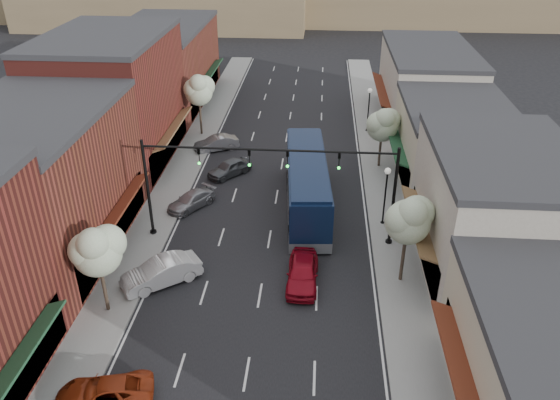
% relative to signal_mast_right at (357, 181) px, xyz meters
% --- Properties ---
extents(ground, '(160.00, 160.00, 0.00)m').
position_rel_signal_mast_right_xyz_m(ground, '(-5.62, -8.00, -4.62)').
color(ground, black).
rests_on(ground, ground).
extents(sidewalk_left, '(2.80, 73.00, 0.15)m').
position_rel_signal_mast_right_xyz_m(sidewalk_left, '(-14.02, 10.50, -4.55)').
color(sidewalk_left, gray).
rests_on(sidewalk_left, ground).
extents(sidewalk_right, '(2.80, 73.00, 0.15)m').
position_rel_signal_mast_right_xyz_m(sidewalk_right, '(2.78, 10.50, -4.55)').
color(sidewalk_right, gray).
rests_on(sidewalk_right, ground).
extents(curb_left, '(0.25, 73.00, 0.17)m').
position_rel_signal_mast_right_xyz_m(curb_left, '(-12.62, 10.50, -4.55)').
color(curb_left, gray).
rests_on(curb_left, ground).
extents(curb_right, '(0.25, 73.00, 0.17)m').
position_rel_signal_mast_right_xyz_m(curb_right, '(1.38, 10.50, -4.55)').
color(curb_right, gray).
rests_on(curb_right, ground).
extents(bldg_left_midnear, '(10.14, 14.10, 9.40)m').
position_rel_signal_mast_right_xyz_m(bldg_left_midnear, '(-19.85, -2.00, 0.03)').
color(bldg_left_midnear, maroon).
rests_on(bldg_left_midnear, ground).
extents(bldg_left_midfar, '(10.14, 14.10, 10.90)m').
position_rel_signal_mast_right_xyz_m(bldg_left_midfar, '(-19.86, 12.00, 0.78)').
color(bldg_left_midfar, maroon).
rests_on(bldg_left_midfar, ground).
extents(bldg_left_far, '(10.14, 18.10, 8.40)m').
position_rel_signal_mast_right_xyz_m(bldg_left_far, '(-19.84, 28.00, -0.46)').
color(bldg_left_far, maroon).
rests_on(bldg_left_far, ground).
extents(bldg_right_midnear, '(9.14, 12.10, 7.90)m').
position_rel_signal_mast_right_xyz_m(bldg_right_midnear, '(8.10, -2.00, -0.72)').
color(bldg_right_midnear, '#B5AC9B').
rests_on(bldg_right_midnear, ground).
extents(bldg_right_midfar, '(9.14, 12.10, 6.40)m').
position_rel_signal_mast_right_xyz_m(bldg_right_midfar, '(8.08, 10.00, -1.46)').
color(bldg_right_midfar, '#B5AC8F').
rests_on(bldg_right_midfar, ground).
extents(bldg_right_far, '(9.14, 16.10, 7.40)m').
position_rel_signal_mast_right_xyz_m(bldg_right_far, '(8.09, 24.00, -0.96)').
color(bldg_right_far, '#B5AC9B').
rests_on(bldg_right_far, ground).
extents(hill_near, '(50.00, 20.00, 8.00)m').
position_rel_signal_mast_right_xyz_m(hill_near, '(-30.62, 70.00, -0.62)').
color(hill_near, '#7A6647').
rests_on(hill_near, ground).
extents(signal_mast_right, '(8.22, 0.46, 7.00)m').
position_rel_signal_mast_right_xyz_m(signal_mast_right, '(0.00, 0.00, 0.00)').
color(signal_mast_right, black).
rests_on(signal_mast_right, ground).
extents(signal_mast_left, '(8.22, 0.46, 7.00)m').
position_rel_signal_mast_right_xyz_m(signal_mast_left, '(-11.24, 0.00, 0.00)').
color(signal_mast_left, black).
rests_on(signal_mast_left, ground).
extents(tree_right_near, '(2.85, 2.65, 5.95)m').
position_rel_signal_mast_right_xyz_m(tree_right_near, '(2.73, -4.05, -0.17)').
color(tree_right_near, '#47382B').
rests_on(tree_right_near, ground).
extents(tree_right_far, '(2.85, 2.65, 5.43)m').
position_rel_signal_mast_right_xyz_m(tree_right_far, '(2.73, 11.95, -0.63)').
color(tree_right_far, '#47382B').
rests_on(tree_right_far, ground).
extents(tree_left_near, '(2.85, 2.65, 5.69)m').
position_rel_signal_mast_right_xyz_m(tree_left_near, '(-13.87, -8.05, -0.40)').
color(tree_left_near, '#47382B').
rests_on(tree_left_near, ground).
extents(tree_left_far, '(2.85, 2.65, 6.13)m').
position_rel_signal_mast_right_xyz_m(tree_left_far, '(-13.87, 17.95, -0.02)').
color(tree_left_far, '#47382B').
rests_on(tree_left_far, ground).
extents(lamp_post_near, '(0.44, 0.44, 4.44)m').
position_rel_signal_mast_right_xyz_m(lamp_post_near, '(2.18, 2.50, -1.62)').
color(lamp_post_near, black).
rests_on(lamp_post_near, ground).
extents(lamp_post_far, '(0.44, 0.44, 4.44)m').
position_rel_signal_mast_right_xyz_m(lamp_post_far, '(2.18, 20.00, -1.62)').
color(lamp_post_far, black).
rests_on(lamp_post_far, ground).
extents(coach_bus, '(3.74, 12.96, 3.91)m').
position_rel_signal_mast_right_xyz_m(coach_bus, '(-3.27, 4.52, -2.60)').
color(coach_bus, '#0D1A36').
rests_on(coach_bus, ground).
extents(red_hatchback, '(1.90, 4.57, 1.55)m').
position_rel_signal_mast_right_xyz_m(red_hatchback, '(-3.20, -4.62, -3.85)').
color(red_hatchback, maroon).
rests_on(red_hatchback, ground).
extents(parked_car_a, '(4.77, 2.99, 1.23)m').
position_rel_signal_mast_right_xyz_m(parked_car_a, '(-11.82, -14.20, -4.01)').
color(parked_car_a, maroon).
rests_on(parked_car_a, ground).
extents(parked_car_b, '(4.81, 4.15, 1.57)m').
position_rel_signal_mast_right_xyz_m(parked_car_b, '(-11.58, -5.26, -3.84)').
color(parked_car_b, silver).
rests_on(parked_car_b, ground).
extents(parked_car_c, '(3.66, 4.25, 1.17)m').
position_rel_signal_mast_right_xyz_m(parked_car_c, '(-11.82, 3.89, -4.04)').
color(parked_car_c, '#98989D').
rests_on(parked_car_c, ground).
extents(parked_car_d, '(3.81, 4.00, 1.34)m').
position_rel_signal_mast_right_xyz_m(parked_car_d, '(-9.82, 9.48, -3.95)').
color(parked_car_d, '#4F5356').
rests_on(parked_car_d, ground).
extents(parked_car_e, '(4.22, 3.09, 1.32)m').
position_rel_signal_mast_right_xyz_m(parked_car_e, '(-11.82, 14.52, -3.96)').
color(parked_car_e, '#A1A2A6').
rests_on(parked_car_e, ground).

